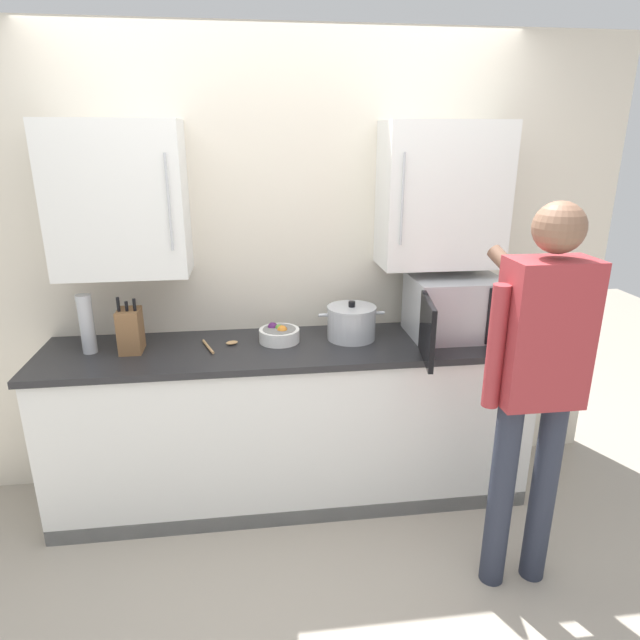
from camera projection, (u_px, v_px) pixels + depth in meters
name	position (u px, v px, depth m)	size (l,w,h in m)	color
ground_plane	(310.00, 612.00, 2.37)	(9.60, 9.60, 0.00)	#9E9384
back_wall_tiled	(285.00, 253.00, 3.01)	(3.86, 0.44, 2.51)	beige
counter_unit	(292.00, 423.00, 3.02)	(2.59, 0.60, 0.92)	white
microwave_oven	(450.00, 307.00, 2.95)	(0.55, 0.72, 0.33)	#B7BABF
fruit_bowl	(279.00, 334.00, 2.91)	(0.22, 0.22, 0.10)	white
thermos_flask	(87.00, 324.00, 2.73)	(0.08, 0.08, 0.31)	#B7BABF
stock_pot	(351.00, 323.00, 2.94)	(0.36, 0.27, 0.21)	#B7BABF
wooden_spoon	(221.00, 344.00, 2.85)	(0.20, 0.19, 0.02)	tan
knife_block	(130.00, 330.00, 2.76)	(0.11, 0.15, 0.30)	brown
person_figure	(537.00, 372.00, 2.24)	(0.44, 0.60, 1.74)	#282D3D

